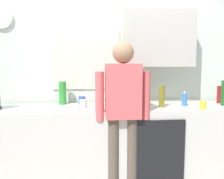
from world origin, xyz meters
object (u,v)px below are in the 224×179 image
at_px(bottle_olive_oil, 162,96).
at_px(person_at_sink, 123,106).
at_px(cup_white_mug, 83,104).
at_px(dish_soap, 184,99).
at_px(potted_plant, 113,95).
at_px(storage_canister, 112,97).
at_px(bottle_clear_soda, 63,93).
at_px(cup_yellow_cup, 203,105).
at_px(cup_blue_mug, 82,100).
at_px(bottle_red_vinegar, 219,94).
at_px(bottle_green_wine, 224,93).

xyz_separation_m(bottle_olive_oil, person_at_sink, (-0.48, -0.23, -0.06)).
relative_size(cup_white_mug, dish_soap, 0.53).
height_order(potted_plant, storage_canister, potted_plant).
xyz_separation_m(bottle_clear_soda, dish_soap, (1.44, -0.25, -0.06)).
bearing_deg(bottle_clear_soda, potted_plant, -20.98).
bearing_deg(cup_yellow_cup, cup_blue_mug, 162.68).
relative_size(bottle_clear_soda, cup_white_mug, 2.95).
bearing_deg(bottle_red_vinegar, person_at_sink, -161.64).
height_order(bottle_red_vinegar, bottle_olive_oil, bottle_olive_oil).
xyz_separation_m(bottle_green_wine, person_at_sink, (-1.26, -0.26, -0.08)).
distance_m(bottle_red_vinegar, bottle_green_wine, 0.18).
relative_size(cup_blue_mug, potted_plant, 0.43).
relative_size(bottle_red_vinegar, cup_yellow_cup, 2.59).
xyz_separation_m(bottle_red_vinegar, cup_blue_mug, (-1.73, 0.06, -0.06)).
height_order(bottle_red_vinegar, cup_blue_mug, bottle_red_vinegar).
relative_size(bottle_olive_oil, potted_plant, 1.09).
distance_m(bottle_olive_oil, person_at_sink, 0.54).
relative_size(cup_white_mug, storage_canister, 0.56).
bearing_deg(person_at_sink, cup_yellow_cup, 1.65).
height_order(cup_white_mug, dish_soap, dish_soap).
distance_m(bottle_green_wine, dish_soap, 0.49).
bearing_deg(bottle_red_vinegar, cup_blue_mug, 178.10).
height_order(dish_soap, person_at_sink, person_at_sink).
distance_m(potted_plant, dish_soap, 0.84).
bearing_deg(cup_white_mug, potted_plant, 9.77).
bearing_deg(bottle_red_vinegar, cup_yellow_cup, -137.87).
bearing_deg(cup_white_mug, dish_soap, 1.79).
bearing_deg(cup_white_mug, bottle_olive_oil, -0.55).
distance_m(cup_blue_mug, cup_white_mug, 0.25).
distance_m(potted_plant, person_at_sink, 0.31).
relative_size(cup_white_mug, potted_plant, 0.41).
bearing_deg(bottle_clear_soda, cup_white_mug, -48.39).
distance_m(bottle_olive_oil, potted_plant, 0.56).
xyz_separation_m(bottle_olive_oil, storage_canister, (-0.55, 0.29, -0.04)).
bearing_deg(cup_white_mug, cup_yellow_cup, -7.30).
distance_m(dish_soap, storage_canister, 0.88).
bearing_deg(bottle_green_wine, bottle_red_vinegar, 76.83).
bearing_deg(storage_canister, cup_white_mug, -140.79).
distance_m(bottle_red_vinegar, potted_plant, 1.37).
bearing_deg(bottle_clear_soda, bottle_olive_oil, -14.53).
distance_m(potted_plant, storage_canister, 0.23).
height_order(storage_canister, person_at_sink, person_at_sink).
bearing_deg(bottle_red_vinegar, bottle_clear_soda, 177.08).
height_order(bottle_clear_soda, potted_plant, bottle_clear_soda).
bearing_deg(storage_canister, bottle_red_vinegar, -3.81).
distance_m(cup_yellow_cup, person_at_sink, 0.90).
bearing_deg(cup_white_mug, bottle_red_vinegar, 6.36).
xyz_separation_m(cup_yellow_cup, potted_plant, (-0.97, 0.23, 0.09)).
relative_size(bottle_clear_soda, bottle_red_vinegar, 1.27).
height_order(cup_blue_mug, person_at_sink, person_at_sink).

